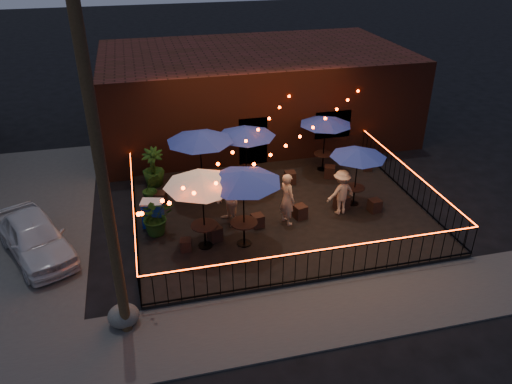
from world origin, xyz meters
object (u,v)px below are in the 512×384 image
utility_pole (105,194)px  cafe_table_1 (200,137)px  cafe_table_4 (358,154)px  cafe_table_5 (326,121)px  cafe_table_0 (202,181)px  cafe_table_3 (246,132)px  cooler (153,213)px  boulder (124,316)px  cafe_table_2 (243,178)px

utility_pole → cafe_table_1: size_ratio=2.52×
utility_pole → cafe_table_4: 9.46m
utility_pole → cafe_table_5: 11.08m
cafe_table_0 → cafe_table_5: bearing=38.0°
cafe_table_3 → cooler: cafe_table_3 is taller
cafe_table_5 → utility_pole: bearing=-137.5°
cafe_table_4 → cooler: size_ratio=2.61×
cafe_table_5 → cafe_table_0: bearing=-142.0°
boulder → cafe_table_0: bearing=48.3°
cafe_table_0 → utility_pole: bearing=-129.4°
cooler → utility_pole: bearing=-86.7°
boulder → cafe_table_1: bearing=63.9°
cafe_table_4 → cooler: (-7.16, 0.24, -1.52)m
utility_pole → cafe_table_5: bearing=42.5°
utility_pole → cafe_table_5: (8.06, 7.40, -1.74)m
cafe_table_3 → cafe_table_5: 3.46m
cafe_table_4 → boulder: (-8.20, -4.25, -1.82)m
cafe_table_4 → boulder: bearing=-152.6°
cafe_table_1 → cafe_table_2: size_ratio=1.19×
cafe_table_1 → cafe_table_4: size_ratio=1.29×
cafe_table_4 → cafe_table_5: bearing=91.6°
cafe_table_3 → boulder: bearing=-126.0°
cafe_table_5 → cafe_table_1: bearing=-167.1°
cafe_table_2 → boulder: cafe_table_2 is taller
cafe_table_4 → cafe_table_0: bearing=-166.2°
cafe_table_1 → cafe_table_5: size_ratio=1.37×
cafe_table_0 → boulder: bearing=-131.7°
boulder → cooler: bearing=76.9°
cafe_table_5 → cooler: size_ratio=2.46×
cafe_table_0 → cafe_table_4: bearing=13.8°
cafe_table_3 → cafe_table_5: cafe_table_3 is taller
cafe_table_0 → cafe_table_1: bearing=82.8°
cafe_table_0 → cafe_table_1: 3.20m
cafe_table_1 → utility_pole: bearing=-115.0°
utility_pole → cafe_table_4: size_ratio=3.26×
utility_pole → cafe_table_3: (4.67, 6.70, -1.61)m
utility_pole → cafe_table_0: utility_pole is taller
utility_pole → cafe_table_2: 4.93m
cafe_table_1 → cafe_table_3: size_ratio=1.24×
utility_pole → cafe_table_0: size_ratio=3.14×
cooler → cafe_table_1: bearing=54.3°
cafe_table_4 → cafe_table_5: 2.97m
cafe_table_1 → cafe_table_3: (1.78, 0.48, -0.18)m
cafe_table_0 → cafe_table_1: cafe_table_1 is taller
cafe_table_1 → boulder: size_ratio=3.71×
cafe_table_2 → cafe_table_5: cafe_table_2 is taller
cafe_table_4 → cooler: bearing=178.1°
cafe_table_0 → cafe_table_5: (5.57, 4.36, -0.22)m
cafe_table_1 → cafe_table_2: 3.44m
cafe_table_0 → cafe_table_3: bearing=59.2°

